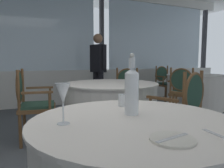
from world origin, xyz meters
The scene contains 15 objects.
window_wall_far centered at (0.00, 3.54, 1.18)m, with size 11.64×0.14×2.98m.
side_plate centered at (0.26, -1.15, 0.77)m, with size 0.18×0.18×0.01m, color silver.
butter_knife centered at (0.26, -1.15, 0.77)m, with size 0.18×0.02×0.00m, color silver.
dinner_fork centered at (0.47, -1.19, 0.77)m, with size 0.17×0.02×0.00m, color silver.
water_bottle centered at (0.32, -0.71, 0.91)m, with size 0.08×0.08×0.36m.
wine_glass centered at (-0.09, -0.74, 0.92)m, with size 0.08×0.08×0.21m.
water_tumbler centered at (0.38, -0.48, 0.81)m, with size 0.06×0.06×0.08m, color white.
background_table_0 centered at (0.97, 1.01, 0.38)m, with size 1.35×1.35×0.76m.
dining_chair_0_0 centered at (1.36, -0.02, 0.57)m, with size 0.63×0.59×0.98m.
dining_chair_0_1 centered at (1.67, 1.86, 0.55)m, with size 0.66×0.65×0.94m.
dining_chair_0_2 centered at (-0.12, 1.19, 0.57)m, with size 0.53×0.59×0.97m.
background_table_1 centered at (3.51, 1.89, 0.38)m, with size 1.33×1.33×0.76m.
dining_chair_1_0 centered at (2.59, 1.31, 0.56)m, with size 0.63×0.65×0.96m.
dining_chair_1_2 centered at (3.47, 2.98, 0.55)m, with size 0.55×0.49×0.94m.
diner_person_0 centered at (1.45, 2.80, 0.96)m, with size 0.30×0.51×1.69m.
Camera 1 is at (-0.31, -1.80, 1.08)m, focal length 34.53 mm.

